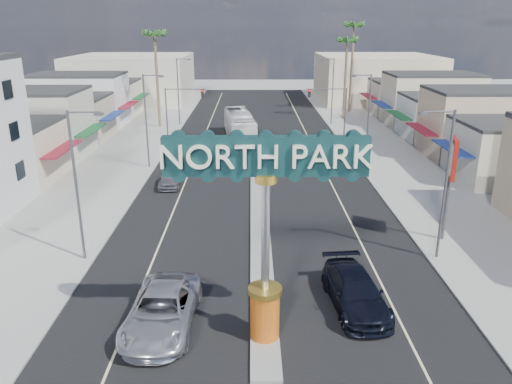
{
  "coord_description": "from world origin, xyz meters",
  "views": [
    {
      "loc": [
        -0.58,
        -17.16,
        13.52
      ],
      "look_at": [
        -0.31,
        10.45,
        4.13
      ],
      "focal_mm": 35.0,
      "sensor_mm": 36.0,
      "label": 1
    }
  ],
  "objects_px": {
    "streetlight_l_mid": "(147,117)",
    "suv_left": "(162,310)",
    "gateway_sign": "(266,217)",
    "suv_right": "(355,291)",
    "streetlight_r_near": "(444,178)",
    "bank_pylon_sign": "(452,164)",
    "streetlight_l_far": "(179,88)",
    "streetlight_r_mid": "(367,116)",
    "car_parked_right": "(317,151)",
    "palm_left_far": "(155,39)",
    "palm_right_mid": "(347,44)",
    "car_parked_left": "(170,177)",
    "traffic_signal_right": "(331,102)",
    "traffic_signal_left": "(181,103)",
    "city_bus": "(240,126)",
    "streetlight_l_near": "(78,179)",
    "palm_right_far": "(354,31)",
    "streetlight_r_far": "(331,88)"
  },
  "relations": [
    {
      "from": "streetlight_r_near",
      "to": "car_parked_right",
      "type": "relative_size",
      "value": 2.13
    },
    {
      "from": "traffic_signal_left",
      "to": "suv_left",
      "type": "bearing_deg",
      "value": -83.83
    },
    {
      "from": "palm_right_mid",
      "to": "palm_left_far",
      "type": "bearing_deg",
      "value": -167.01
    },
    {
      "from": "traffic_signal_left",
      "to": "palm_left_far",
      "type": "xyz_separation_m",
      "value": [
        -3.82,
        6.01,
        7.22
      ]
    },
    {
      "from": "palm_right_far",
      "to": "suv_left",
      "type": "distance_m",
      "value": 63.31
    },
    {
      "from": "gateway_sign",
      "to": "suv_left",
      "type": "xyz_separation_m",
      "value": [
        -4.75,
        0.98,
        -5.03
      ]
    },
    {
      "from": "traffic_signal_left",
      "to": "bank_pylon_sign",
      "type": "height_order",
      "value": "bank_pylon_sign"
    },
    {
      "from": "streetlight_l_mid",
      "to": "suv_right",
      "type": "xyz_separation_m",
      "value": [
        15.0,
        -25.37,
        -4.2
      ]
    },
    {
      "from": "streetlight_l_far",
      "to": "streetlight_r_near",
      "type": "height_order",
      "value": "same"
    },
    {
      "from": "gateway_sign",
      "to": "suv_right",
      "type": "distance_m",
      "value": 7.32
    },
    {
      "from": "streetlight_l_near",
      "to": "suv_right",
      "type": "distance_m",
      "value": 16.48
    },
    {
      "from": "streetlight_l_far",
      "to": "bank_pylon_sign",
      "type": "xyz_separation_m",
      "value": [
        22.31,
        -39.37,
        0.13
      ]
    },
    {
      "from": "traffic_signal_left",
      "to": "car_parked_right",
      "type": "bearing_deg",
      "value": -32.63
    },
    {
      "from": "suv_right",
      "to": "car_parked_right",
      "type": "relative_size",
      "value": 1.41
    },
    {
      "from": "traffic_signal_right",
      "to": "suv_left",
      "type": "bearing_deg",
      "value": -108.75
    },
    {
      "from": "gateway_sign",
      "to": "streetlight_l_near",
      "type": "distance_m",
      "value": 13.19
    },
    {
      "from": "palm_right_far",
      "to": "traffic_signal_right",
      "type": "bearing_deg",
      "value": -107.9
    },
    {
      "from": "gateway_sign",
      "to": "bank_pylon_sign",
      "type": "xyz_separation_m",
      "value": [
        11.88,
        10.65,
        -0.73
      ]
    },
    {
      "from": "traffic_signal_left",
      "to": "palm_left_far",
      "type": "distance_m",
      "value": 10.14
    },
    {
      "from": "streetlight_l_mid",
      "to": "palm_left_far",
      "type": "xyz_separation_m",
      "value": [
        -2.57,
        20.0,
        6.43
      ]
    },
    {
      "from": "streetlight_l_far",
      "to": "bank_pylon_sign",
      "type": "bearing_deg",
      "value": -60.46
    },
    {
      "from": "streetlight_r_mid",
      "to": "suv_right",
      "type": "relative_size",
      "value": 1.51
    },
    {
      "from": "streetlight_r_near",
      "to": "suv_left",
      "type": "height_order",
      "value": "streetlight_r_near"
    },
    {
      "from": "suv_right",
      "to": "car_parked_left",
      "type": "height_order",
      "value": "suv_right"
    },
    {
      "from": "suv_left",
      "to": "bank_pylon_sign",
      "type": "relative_size",
      "value": 0.96
    },
    {
      "from": "streetlight_l_mid",
      "to": "palm_right_mid",
      "type": "distance_m",
      "value": 35.44
    },
    {
      "from": "gateway_sign",
      "to": "suv_right",
      "type": "xyz_separation_m",
      "value": [
        4.57,
        2.65,
        -5.06
      ]
    },
    {
      "from": "traffic_signal_right",
      "to": "palm_left_far",
      "type": "bearing_deg",
      "value": 164.85
    },
    {
      "from": "streetlight_r_mid",
      "to": "car_parked_left",
      "type": "distance_m",
      "value": 19.42
    },
    {
      "from": "streetlight_l_mid",
      "to": "streetlight_r_mid",
      "type": "bearing_deg",
      "value": 0.0
    },
    {
      "from": "streetlight_r_mid",
      "to": "car_parked_right",
      "type": "distance_m",
      "value": 7.19
    },
    {
      "from": "streetlight_r_mid",
      "to": "city_bus",
      "type": "relative_size",
      "value": 0.74
    },
    {
      "from": "suv_left",
      "to": "car_parked_left",
      "type": "xyz_separation_m",
      "value": [
        -2.89,
        21.4,
        -0.14
      ]
    },
    {
      "from": "streetlight_l_mid",
      "to": "suv_left",
      "type": "bearing_deg",
      "value": -78.12
    },
    {
      "from": "streetlight_r_near",
      "to": "bank_pylon_sign",
      "type": "xyz_separation_m",
      "value": [
        1.45,
        2.63,
        0.13
      ]
    },
    {
      "from": "streetlight_r_near",
      "to": "car_parked_left",
      "type": "xyz_separation_m",
      "value": [
        -18.07,
        14.36,
        -4.31
      ]
    },
    {
      "from": "streetlight_r_far",
      "to": "suv_left",
      "type": "height_order",
      "value": "streetlight_r_far"
    },
    {
      "from": "streetlight_r_near",
      "to": "traffic_signal_left",
      "type": "bearing_deg",
      "value": 119.99
    },
    {
      "from": "palm_right_far",
      "to": "streetlight_r_mid",
      "type": "bearing_deg",
      "value": -98.12
    },
    {
      "from": "streetlight_l_mid",
      "to": "suv_left",
      "type": "distance_m",
      "value": 27.95
    },
    {
      "from": "car_parked_right",
      "to": "car_parked_left",
      "type": "bearing_deg",
      "value": -139.73
    },
    {
      "from": "streetlight_r_mid",
      "to": "suv_left",
      "type": "bearing_deg",
      "value": -119.3
    },
    {
      "from": "streetlight_r_mid",
      "to": "suv_left",
      "type": "distance_m",
      "value": 31.29
    },
    {
      "from": "streetlight_r_far",
      "to": "car_parked_left",
      "type": "relative_size",
      "value": 2.04
    },
    {
      "from": "streetlight_r_mid",
      "to": "suv_left",
      "type": "height_order",
      "value": "streetlight_r_mid"
    },
    {
      "from": "streetlight_r_near",
      "to": "palm_left_far",
      "type": "xyz_separation_m",
      "value": [
        -23.43,
        40.0,
        6.43
      ]
    },
    {
      "from": "suv_right",
      "to": "city_bus",
      "type": "distance_m",
      "value": 38.65
    },
    {
      "from": "palm_left_far",
      "to": "palm_right_mid",
      "type": "distance_m",
      "value": 26.7
    },
    {
      "from": "palm_right_mid",
      "to": "car_parked_right",
      "type": "xyz_separation_m",
      "value": [
        -6.62,
        -21.97,
        -9.91
      ]
    },
    {
      "from": "traffic_signal_left",
      "to": "streetlight_r_mid",
      "type": "xyz_separation_m",
      "value": [
        19.62,
        -13.99,
        0.79
      ]
    }
  ]
}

